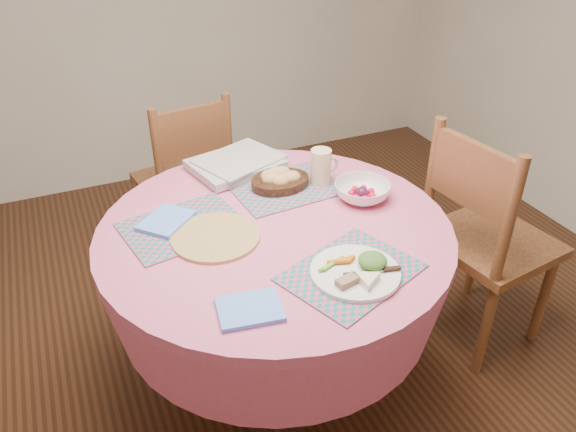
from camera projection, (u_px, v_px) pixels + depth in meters
name	position (u px, v px, depth m)	size (l,w,h in m)	color
ground	(277.00, 376.00, 2.35)	(4.00, 4.00, 0.00)	#331C0F
dining_table	(276.00, 271.00, 2.05)	(1.24, 1.24, 0.75)	#CE6076
chair_right	(483.00, 237.00, 2.29)	(0.51, 0.52, 1.01)	brown
chair_back	(187.00, 178.00, 2.81)	(0.49, 0.47, 0.93)	brown
placemat_front	(351.00, 272.00, 1.73)	(0.40, 0.30, 0.01)	#16797F
placemat_left	(184.00, 226.00, 1.94)	(0.40, 0.30, 0.01)	#16797F
placemat_back	(286.00, 188.00, 2.18)	(0.40, 0.30, 0.01)	#16797F
wicker_trivet	(215.00, 237.00, 1.88)	(0.30, 0.30, 0.01)	#A58847
napkin_near	(250.00, 309.00, 1.58)	(0.18, 0.14, 0.01)	#6396FF
napkin_far	(166.00, 221.00, 1.96)	(0.18, 0.14, 0.01)	#6396FF
dinner_plate	(358.00, 271.00, 1.70)	(0.28, 0.28, 0.05)	white
bread_bowl	(279.00, 179.00, 2.17)	(0.23, 0.23, 0.08)	black
latte_mug	(321.00, 167.00, 2.17)	(0.12, 0.08, 0.14)	beige
fruit_bowl	(362.00, 192.00, 2.09)	(0.23, 0.23, 0.07)	white
newspaper_stack	(236.00, 164.00, 2.30)	(0.41, 0.35, 0.04)	silver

